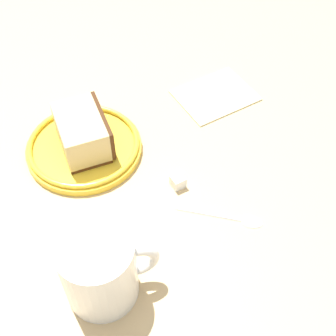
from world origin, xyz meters
TOP-DOWN VIEW (x-y plane):
  - ground_plane at (0.00, 0.00)cm, footprint 125.23×125.23cm
  - small_plate at (-11.06, -5.88)cm, footprint 17.65×17.65cm
  - cake_slice at (-11.07, -5.61)cm, footprint 10.18×7.33cm
  - tea_mug at (12.28, -8.52)cm, footprint 8.80×11.63cm
  - teaspoon at (8.27, 11.21)cm, footprint 7.39×10.99cm
  - folded_napkin at (-16.14, 18.02)cm, footprint 12.34×14.43cm
  - sugar_cube at (-0.45, 5.46)cm, footprint 2.17×2.17cm

SIDE VIEW (x-z plane):
  - ground_plane at x=0.00cm, z-range -3.66..0.00cm
  - folded_napkin at x=-16.14cm, z-range 0.00..0.60cm
  - teaspoon at x=8.27cm, z-range -0.05..0.75cm
  - sugar_cube at x=-0.45cm, z-range 0.00..1.86cm
  - small_plate at x=-11.06cm, z-range -0.02..1.89cm
  - cake_slice at x=-11.07cm, z-range 1.14..6.89cm
  - tea_mug at x=12.28cm, z-range 0.07..10.16cm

